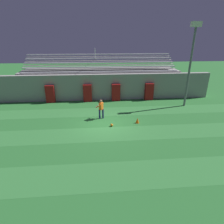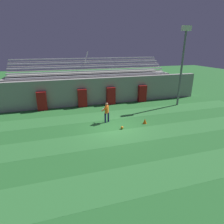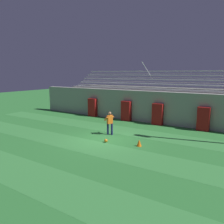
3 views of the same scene
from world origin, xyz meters
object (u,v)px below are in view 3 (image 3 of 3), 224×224
object	(u,v)px
padding_pillar_gate_left	(126,111)
padding_pillar_far_left	(93,107)
goalkeeper	(110,122)
soccer_ball	(106,141)
padding_pillar_gate_right	(158,114)
padding_pillar_far_right	(203,119)
traffic_cone	(139,143)

from	to	relation	value
padding_pillar_gate_left	padding_pillar_far_left	bearing A→B (deg)	180.00
padding_pillar_far_left	goalkeeper	size ratio (longest dim) A/B	1.09
padding_pillar_gate_left	soccer_ball	xyz separation A→B (m)	(2.04, -6.39, -0.80)
soccer_ball	padding_pillar_far_left	bearing A→B (deg)	132.93
padding_pillar_far_left	goalkeeper	world-z (taller)	padding_pillar_far_left
padding_pillar_gate_right	padding_pillar_far_right	bearing A→B (deg)	0.00
padding_pillar_far_right	traffic_cone	size ratio (longest dim) A/B	4.33
soccer_ball	traffic_cone	size ratio (longest dim) A/B	0.52
soccer_ball	traffic_cone	distance (m)	2.17
padding_pillar_far_right	soccer_ball	xyz separation A→B (m)	(-4.66, -6.39, -0.80)
padding_pillar_far_left	padding_pillar_far_right	size ratio (longest dim) A/B	1.00
padding_pillar_far_right	traffic_cone	xyz separation A→B (m)	(-2.54, -5.94, -0.70)
padding_pillar_gate_right	padding_pillar_far_left	world-z (taller)	same
soccer_ball	padding_pillar_gate_right	bearing A→B (deg)	81.05
padding_pillar_gate_left	goalkeeper	distance (m)	4.93
traffic_cone	padding_pillar_far_left	bearing A→B (deg)	143.61
padding_pillar_gate_left	padding_pillar_far_right	world-z (taller)	same
padding_pillar_gate_left	traffic_cone	world-z (taller)	padding_pillar_gate_left
padding_pillar_far_left	traffic_cone	distance (m)	10.03
goalkeeper	padding_pillar_far_right	bearing A→B (deg)	41.28
padding_pillar_gate_left	goalkeeper	world-z (taller)	padding_pillar_gate_left
goalkeeper	soccer_ball	distance (m)	1.98
padding_pillar_gate_left	traffic_cone	distance (m)	7.28
padding_pillar_gate_left	padding_pillar_gate_right	distance (m)	3.04
padding_pillar_far_left	padding_pillar_gate_right	bearing A→B (deg)	0.00
padding_pillar_far_left	traffic_cone	bearing A→B (deg)	-36.39
padding_pillar_far_left	soccer_ball	bearing A→B (deg)	-47.07
goalkeeper	traffic_cone	world-z (taller)	goalkeeper
goalkeeper	traffic_cone	size ratio (longest dim) A/B	3.98
padding_pillar_gate_right	padding_pillar_far_right	xyz separation A→B (m)	(3.66, 0.00, 0.00)
soccer_ball	goalkeeper	bearing A→B (deg)	115.11
goalkeeper	traffic_cone	distance (m)	3.20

